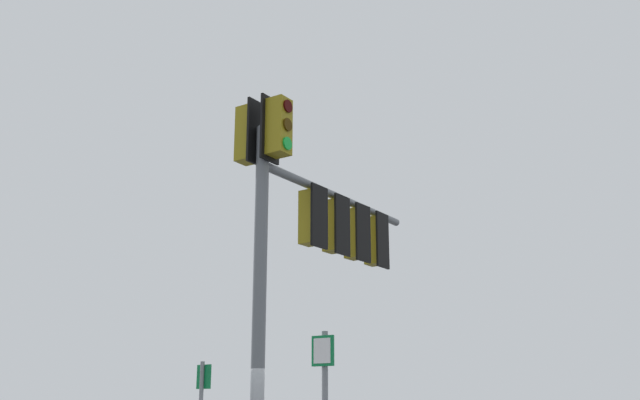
{
  "coord_description": "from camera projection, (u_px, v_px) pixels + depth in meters",
  "views": [
    {
      "loc": [
        6.94,
        6.74,
        2.0
      ],
      "look_at": [
        -2.03,
        -0.83,
        5.34
      ],
      "focal_mm": 40.68,
      "sensor_mm": 36.0,
      "label": 1
    }
  ],
  "objects": [
    {
      "name": "signal_mast_assembly",
      "position": [
        308.0,
        229.0,
        11.76
      ],
      "size": [
        4.55,
        1.07,
        6.59
      ],
      "color": "slate",
      "rests_on": "ground"
    }
  ]
}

